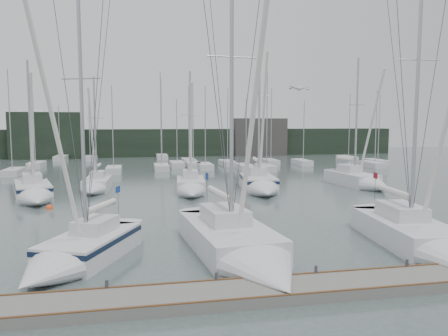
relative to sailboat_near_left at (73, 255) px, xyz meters
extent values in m
plane|color=#495956|center=(7.65, 0.28, -0.56)|extent=(160.00, 160.00, 0.00)
cube|color=#61615D|center=(7.65, -4.72, -0.36)|extent=(24.00, 2.00, 0.40)
cube|color=black|center=(7.65, 62.28, 1.94)|extent=(90.00, 4.00, 5.00)
cube|color=black|center=(-12.35, 60.28, 3.44)|extent=(12.00, 3.00, 8.00)
cube|color=#3F3D3A|center=(25.65, 60.28, 2.94)|extent=(10.00, 3.00, 7.00)
cube|color=silver|center=(22.17, 42.53, -0.21)|extent=(1.80, 4.50, 0.90)
cylinder|color=#A2A4AA|center=(22.17, 42.03, 5.46)|extent=(0.12, 0.12, 10.44)
cube|color=silver|center=(19.15, 34.78, -0.21)|extent=(1.80, 4.50, 0.90)
cylinder|color=#A2A4AA|center=(19.15, 34.28, 6.16)|extent=(0.12, 0.12, 11.84)
cube|color=silver|center=(10.41, 40.59, -0.21)|extent=(1.80, 4.50, 0.90)
cylinder|color=#A2A4AA|center=(10.41, 40.09, 5.67)|extent=(0.12, 0.12, 10.86)
cube|color=silver|center=(15.57, 42.14, -0.21)|extent=(1.80, 4.50, 0.90)
cylinder|color=#A2A4AA|center=(15.57, 41.64, 5.38)|extent=(0.12, 0.12, 10.28)
cube|color=silver|center=(-10.94, 44.95, -0.21)|extent=(1.80, 4.50, 0.90)
cylinder|color=#A2A4AA|center=(-10.94, 44.45, 5.28)|extent=(0.12, 0.12, 10.07)
cube|color=silver|center=(36.48, 46.29, -0.21)|extent=(1.80, 4.50, 0.90)
cylinder|color=#A2A4AA|center=(36.48, 45.79, 5.26)|extent=(0.12, 0.12, 10.05)
cube|color=silver|center=(5.91, 37.79, -0.21)|extent=(1.80, 4.50, 0.90)
cylinder|color=#A2A4AA|center=(5.91, 37.29, 6.18)|extent=(0.12, 0.12, 11.88)
cube|color=silver|center=(-4.65, 54.61, -0.21)|extent=(1.80, 4.50, 0.90)
cylinder|color=#A2A4AA|center=(-4.65, 54.11, 4.47)|extent=(0.12, 0.12, 8.46)
cube|color=silver|center=(10.49, 46.14, -0.21)|extent=(1.80, 4.50, 0.90)
cylinder|color=#A2A4AA|center=(10.49, 45.64, 5.67)|extent=(0.12, 0.12, 10.87)
cube|color=silver|center=(16.71, 35.93, -0.21)|extent=(1.80, 4.50, 0.90)
cylinder|color=#A2A4AA|center=(16.71, 35.43, 4.49)|extent=(0.12, 0.12, 8.50)
cube|color=silver|center=(35.08, 35.89, -0.21)|extent=(1.80, 4.50, 0.90)
cylinder|color=#A2A4AA|center=(35.08, 35.39, 5.13)|extent=(0.12, 0.12, 9.77)
cube|color=silver|center=(6.99, 55.48, -0.21)|extent=(1.80, 4.50, 0.90)
cylinder|color=#A2A4AA|center=(6.99, 54.98, 6.57)|extent=(0.12, 0.12, 12.67)
cube|color=silver|center=(37.57, 39.32, -0.21)|extent=(1.80, 4.50, 0.90)
cylinder|color=#A2A4AA|center=(37.57, 38.82, 4.95)|extent=(0.12, 0.12, 9.42)
cube|color=silver|center=(8.28, 41.60, -0.21)|extent=(1.80, 4.50, 0.90)
cylinder|color=#A2A4AA|center=(8.28, 41.10, 4.56)|extent=(0.12, 0.12, 8.64)
cube|color=silver|center=(-11.66, 36.19, -0.21)|extent=(1.80, 4.50, 0.90)
cylinder|color=#A2A4AA|center=(-11.66, 35.69, 6.06)|extent=(0.12, 0.12, 11.64)
cube|color=silver|center=(-0.04, 36.15, -0.21)|extent=(1.80, 4.50, 0.90)
cylinder|color=#A2A4AA|center=(-0.04, 35.65, 5.19)|extent=(0.12, 0.12, 9.90)
cube|color=silver|center=(-9.55, 56.25, -0.21)|extent=(1.80, 4.50, 0.90)
cylinder|color=#A2A4AA|center=(-9.55, 55.75, 4.31)|extent=(0.12, 0.12, 8.15)
cube|color=silver|center=(26.65, 41.08, -0.21)|extent=(1.80, 4.50, 0.90)
cylinder|color=#A2A4AA|center=(26.65, 40.58, 4.53)|extent=(0.12, 0.12, 8.58)
cube|color=silver|center=(11.72, 38.18, -0.21)|extent=(1.80, 4.50, 0.90)
cylinder|color=#A2A4AA|center=(11.72, 37.68, 5.35)|extent=(0.12, 0.12, 10.22)
cube|color=silver|center=(0.61, 1.37, -0.14)|extent=(4.67, 6.09, 1.39)
cone|color=silver|center=(-0.97, -2.20, -0.14)|extent=(3.41, 3.23, 2.69)
cube|color=silver|center=(0.79, 1.80, 0.88)|extent=(2.24, 2.60, 0.65)
cylinder|color=#A2A4AA|center=(0.45, 1.01, 6.49)|extent=(0.17, 0.17, 11.88)
cylinder|color=white|center=(1.05, 2.37, 1.71)|extent=(1.32, 2.55, 0.26)
cube|color=#0D1A32|center=(0.61, 1.37, 0.32)|extent=(4.70, 6.12, 0.23)
cube|color=navy|center=(1.79, 4.05, 2.22)|extent=(0.22, 0.47, 0.33)
cube|color=silver|center=(7.18, 1.38, -0.08)|extent=(4.17, 7.98, 1.60)
cone|color=silver|center=(7.73, -4.07, -0.08)|extent=(3.73, 3.61, 3.42)
cube|color=silver|center=(7.13, 1.91, 1.09)|extent=(2.18, 3.24, 0.75)
cylinder|color=#A2A4AA|center=(7.23, 0.84, 7.45)|extent=(0.19, 0.19, 13.45)
cylinder|color=white|center=(7.03, 2.91, 2.05)|extent=(0.67, 3.76, 0.30)
cube|color=navy|center=(6.77, 5.41, 2.64)|extent=(0.08, 0.58, 0.38)
cube|color=silver|center=(16.61, 0.76, -0.10)|extent=(3.88, 7.66, 1.54)
cube|color=silver|center=(16.67, 1.28, 1.03)|extent=(2.01, 3.12, 0.72)
cylinder|color=#A2A4AA|center=(16.56, 0.24, 7.47)|extent=(0.18, 0.18, 13.60)
cylinder|color=white|center=(16.78, 2.23, 1.96)|extent=(0.69, 3.61, 0.29)
cube|color=maroon|center=(17.05, 4.63, 2.52)|extent=(0.08, 0.55, 0.37)
cube|color=silver|center=(-5.78, 19.03, -0.08)|extent=(4.15, 6.40, 1.59)
cone|color=silver|center=(-4.64, 14.98, -0.08)|extent=(3.24, 3.15, 2.65)
cube|color=silver|center=(-5.93, 19.54, 1.08)|extent=(2.04, 2.67, 0.74)
cylinder|color=#A2A4AA|center=(-5.67, 18.63, 5.71)|extent=(0.19, 0.19, 9.99)
cylinder|color=white|center=(-6.10, 20.17, 2.04)|extent=(1.07, 2.86, 0.30)
cube|color=#0D1A32|center=(-5.78, 19.03, 0.45)|extent=(4.18, 6.42, 0.27)
cube|color=silver|center=(-0.90, 22.79, -0.16)|extent=(2.48, 5.15, 1.34)
cone|color=silver|center=(-1.08, 19.19, -0.16)|extent=(2.34, 2.27, 2.23)
cube|color=silver|center=(-0.88, 23.23, 0.82)|extent=(1.33, 2.08, 0.62)
cylinder|color=#A2A4AA|center=(-0.92, 22.43, 5.20)|extent=(0.16, 0.16, 9.38)
cylinder|color=white|center=(-0.85, 23.79, 1.62)|extent=(0.37, 2.47, 0.25)
cube|color=silver|center=(7.56, 19.80, -0.11)|extent=(2.94, 5.57, 1.52)
cone|color=silver|center=(7.19, 15.99, -0.11)|extent=(2.64, 2.52, 2.43)
cube|color=silver|center=(7.61, 20.31, 1.01)|extent=(1.54, 2.26, 0.71)
cylinder|color=#A2A4AA|center=(7.52, 19.42, 5.43)|extent=(0.18, 0.18, 9.56)
cylinder|color=white|center=(7.66, 20.87, 1.92)|extent=(0.54, 2.64, 0.28)
cube|color=silver|center=(13.92, 19.79, -0.06)|extent=(3.65, 6.55, 1.66)
cone|color=silver|center=(13.35, 15.37, -0.06)|extent=(3.20, 3.02, 2.88)
cube|color=silver|center=(13.99, 20.34, 1.15)|extent=(1.89, 2.68, 0.78)
cylinder|color=#A2A4AA|center=(13.86, 19.35, 6.93)|extent=(0.20, 0.20, 12.33)
cylinder|color=white|center=(14.07, 21.03, 2.15)|extent=(0.70, 3.06, 0.31)
cube|color=#0D1A32|center=(13.92, 19.79, 0.49)|extent=(3.67, 6.57, 0.28)
cube|color=silver|center=(23.95, 20.61, -0.08)|extent=(3.35, 6.29, 1.60)
cone|color=silver|center=(24.44, 16.34, -0.08)|extent=(2.95, 2.87, 2.67)
cube|color=silver|center=(23.88, 21.14, 1.10)|extent=(1.74, 2.56, 0.75)
cylinder|color=#A2A4AA|center=(24.00, 20.18, 6.33)|extent=(0.19, 0.19, 11.21)
cylinder|color=white|center=(23.81, 21.81, 2.06)|extent=(0.64, 2.96, 0.30)
sphere|color=#F34715|center=(10.38, 11.66, -0.56)|extent=(0.55, 0.55, 0.55)
sphere|color=#F34715|center=(-3.60, 14.15, -0.56)|extent=(0.54, 0.54, 0.54)
ellipsoid|color=silver|center=(10.85, 1.52, 7.44)|extent=(0.40, 0.55, 0.22)
cube|color=gray|center=(10.55, 1.42, 7.46)|extent=(0.52, 0.31, 0.12)
cube|color=gray|center=(11.14, 1.63, 7.46)|extent=(0.52, 0.31, 0.12)
camera|label=1|loc=(2.82, -19.41, 5.78)|focal=35.00mm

